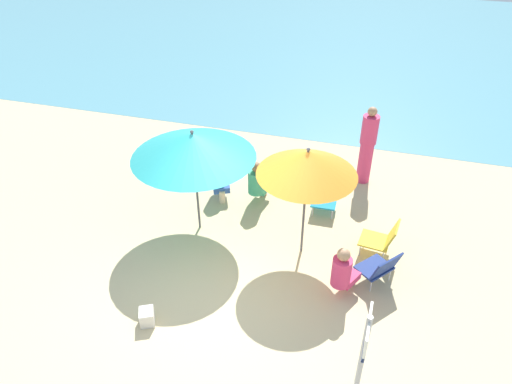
% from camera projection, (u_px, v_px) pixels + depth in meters
% --- Properties ---
extents(ground_plane, '(40.00, 40.00, 0.00)m').
position_uv_depth(ground_plane, '(224.00, 286.00, 7.54)').
color(ground_plane, '#D3BC8C').
extents(sea_water, '(40.00, 16.00, 0.01)m').
position_uv_depth(sea_water, '(337.00, 40.00, 17.86)').
color(sea_water, '#5693A3').
rests_on(sea_water, ground_plane).
extents(umbrella_orange, '(1.58, 1.58, 2.03)m').
position_uv_depth(umbrella_orange, '(307.00, 163.00, 7.22)').
color(umbrella_orange, '#4C4C51').
rests_on(umbrella_orange, ground_plane).
extents(umbrella_teal, '(2.08, 2.08, 1.99)m').
position_uv_depth(umbrella_teal, '(193.00, 145.00, 7.77)').
color(umbrella_teal, '#4C4C51').
rests_on(umbrella_teal, ground_plane).
extents(beach_chair_a, '(0.47, 0.60, 0.56)m').
position_uv_depth(beach_chair_a, '(325.00, 195.00, 9.06)').
color(beach_chair_a, teal).
rests_on(beach_chair_a, ground_plane).
extents(beach_chair_b, '(0.64, 0.52, 0.67)m').
position_uv_depth(beach_chair_b, '(382.00, 238.00, 7.96)').
color(beach_chair_b, gold).
rests_on(beach_chair_b, ground_plane).
extents(beach_chair_c, '(0.72, 0.72, 0.65)m').
position_uv_depth(beach_chair_c, '(380.00, 267.00, 7.38)').
color(beach_chair_c, navy).
rests_on(beach_chair_c, ground_plane).
extents(person_a, '(0.38, 0.55, 0.93)m').
position_uv_depth(person_a, '(258.00, 182.00, 9.12)').
color(person_a, '#389970').
rests_on(person_a, ground_plane).
extents(person_b, '(0.33, 0.33, 1.67)m').
position_uv_depth(person_b, '(367.00, 145.00, 9.55)').
color(person_b, '#DB3866').
rests_on(person_b, ground_plane).
extents(person_c, '(0.45, 0.55, 0.93)m').
position_uv_depth(person_c, '(220.00, 174.00, 9.35)').
color(person_c, '#2D519E').
rests_on(person_c, ground_plane).
extents(person_d, '(0.44, 0.53, 0.96)m').
position_uv_depth(person_d, '(343.00, 271.00, 7.12)').
color(person_d, '#DB3866').
rests_on(person_d, ground_plane).
extents(warning_sign, '(0.06, 0.50, 1.98)m').
position_uv_depth(warning_sign, '(361.00, 362.00, 4.91)').
color(warning_sign, '#ADADB2').
rests_on(warning_sign, ground_plane).
extents(beach_bag, '(0.29, 0.30, 0.24)m').
position_uv_depth(beach_bag, '(147.00, 317.00, 6.88)').
color(beach_bag, silver).
rests_on(beach_bag, ground_plane).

